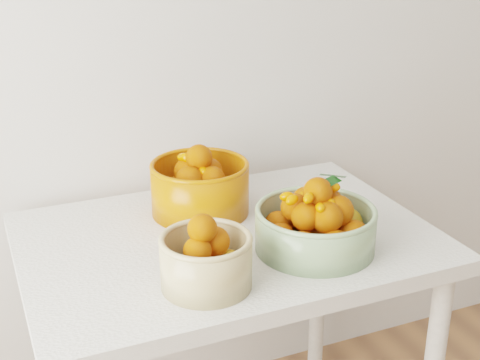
{
  "coord_description": "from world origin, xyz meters",
  "views": [
    {
      "loc": [
        -0.9,
        0.23,
        1.49
      ],
      "look_at": [
        -0.34,
        1.53,
        0.92
      ],
      "focal_mm": 50.0,
      "sensor_mm": 36.0,
      "label": 1
    }
  ],
  "objects_px": {
    "table": "(228,269)",
    "bowl_orange": "(200,186)",
    "bowl_green": "(316,224)",
    "bowl_cream": "(206,259)"
  },
  "relations": [
    {
      "from": "table",
      "to": "bowl_orange",
      "type": "xyz_separation_m",
      "value": [
        -0.02,
        0.15,
        0.17
      ]
    },
    {
      "from": "bowl_orange",
      "to": "bowl_green",
      "type": "bearing_deg",
      "value": -59.37
    },
    {
      "from": "bowl_cream",
      "to": "bowl_green",
      "type": "xyz_separation_m",
      "value": [
        0.3,
        0.06,
        -0.0
      ]
    },
    {
      "from": "bowl_green",
      "to": "bowl_orange",
      "type": "relative_size",
      "value": 0.99
    },
    {
      "from": "bowl_cream",
      "to": "bowl_orange",
      "type": "bearing_deg",
      "value": 71.98
    },
    {
      "from": "table",
      "to": "bowl_cream",
      "type": "relative_size",
      "value": 4.41
    },
    {
      "from": "table",
      "to": "bowl_orange",
      "type": "distance_m",
      "value": 0.23
    },
    {
      "from": "bowl_green",
      "to": "bowl_orange",
      "type": "distance_m",
      "value": 0.35
    },
    {
      "from": "table",
      "to": "bowl_cream",
      "type": "bearing_deg",
      "value": -122.81
    },
    {
      "from": "bowl_green",
      "to": "bowl_orange",
      "type": "xyz_separation_m",
      "value": [
        -0.18,
        0.3,
        0.01
      ]
    }
  ]
}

